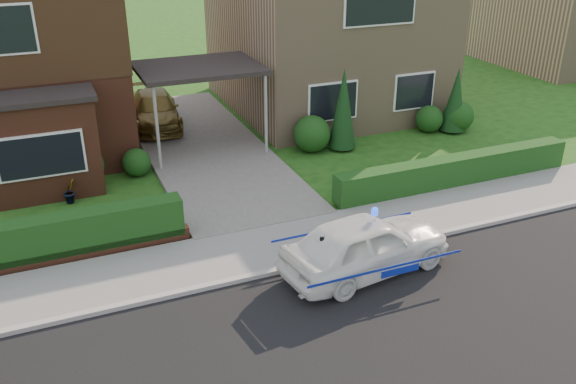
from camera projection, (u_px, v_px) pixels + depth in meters
ground at (369, 352)px, 10.96m from camera, size 120.00×120.00×0.00m
road at (369, 352)px, 10.96m from camera, size 60.00×6.00×0.02m
kerb at (300, 266)px, 13.48m from camera, size 60.00×0.16×0.12m
sidewalk at (282, 244)px, 14.36m from camera, size 60.00×2.00×0.10m
driveway at (203, 147)px, 20.11m from camera, size 3.80×12.00×0.12m
house_right at (325, 11)px, 23.10m from camera, size 7.50×8.06×7.25m
carport_link at (199, 69)px, 18.96m from camera, size 3.80×3.00×2.77m
dwarf_wall at (16, 265)px, 13.28m from camera, size 7.70×0.25×0.36m
hedge_left at (17, 269)px, 13.48m from camera, size 7.50×0.55×0.90m
hedge_right at (453, 186)px, 17.45m from camera, size 7.50×0.55×0.80m
shrub_left_mid at (80, 167)px, 17.04m from camera, size 1.32×1.32×1.32m
shrub_left_near at (137, 162)px, 17.95m from camera, size 0.84×0.84×0.84m
shrub_right_near at (312, 134)px, 19.66m from camera, size 1.20×1.20×1.20m
shrub_right_mid at (429, 119)px, 21.40m from camera, size 0.96×0.96×0.96m
shrub_right_far at (458, 116)px, 21.48m from camera, size 1.08×1.08×1.08m
conifer_a at (343, 111)px, 19.55m from camera, size 0.90×0.90×2.60m
conifer_b at (455, 102)px, 21.17m from camera, size 0.90×0.90×2.20m
neighbour_right at (564, 9)px, 30.19m from camera, size 6.50×7.00×5.20m
police_car at (366, 245)px, 13.12m from camera, size 3.55×4.03×1.48m
driveway_car at (155, 110)px, 21.68m from camera, size 2.01×4.07×1.14m
potted_plant_a at (134, 219)px, 14.71m from camera, size 0.52×0.45×0.83m
potted_plant_b at (70, 192)px, 16.32m from camera, size 0.47×0.46×0.66m
potted_plant_c at (159, 215)px, 14.91m from camera, size 0.54×0.54×0.85m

